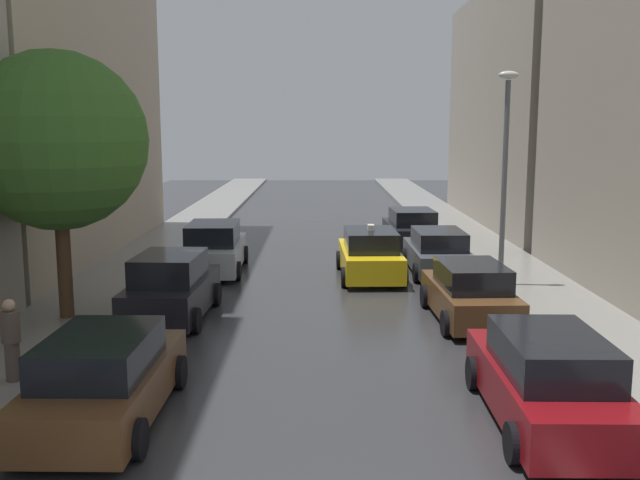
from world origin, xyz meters
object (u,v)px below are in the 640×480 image
(lamp_post_right, at_px, (508,163))
(parked_car_left_second, at_px, (174,288))
(parked_car_left_nearest, at_px, (107,379))
(pedestrian_by_kerb, at_px, (14,338))
(parked_car_right_third, at_px, (440,253))
(street_tree_left, at_px, (60,141))
(parked_car_left_third, at_px, (216,249))
(parked_car_right_second, at_px, (472,294))
(parked_car_right_fourth, at_px, (414,229))
(parked_car_right_nearest, at_px, (549,381))
(taxi_midroad, at_px, (372,255))

(lamp_post_right, bearing_deg, parked_car_left_second, -160.02)
(parked_car_left_nearest, height_order, pedestrian_by_kerb, pedestrian_by_kerb)
(parked_car_right_third, height_order, street_tree_left, street_tree_left)
(parked_car_left_third, xyz_separation_m, parked_car_right_second, (7.54, -6.28, -0.08))
(parked_car_left_second, distance_m, parked_car_right_second, 7.76)
(parked_car_right_second, distance_m, parked_car_right_fourth, 11.55)
(parked_car_right_fourth, bearing_deg, parked_car_left_second, 143.38)
(parked_car_right_nearest, xyz_separation_m, parked_car_right_fourth, (-0.00, 17.99, -0.01))
(parked_car_right_fourth, distance_m, street_tree_left, 16.08)
(parked_car_left_second, height_order, parked_car_right_third, parked_car_left_second)
(taxi_midroad, height_order, street_tree_left, street_tree_left)
(parked_car_right_second, bearing_deg, parked_car_left_second, 86.09)
(parked_car_right_second, distance_m, lamp_post_right, 5.15)
(parked_car_right_third, bearing_deg, parked_car_left_second, 125.41)
(parked_car_right_nearest, relative_size, lamp_post_right, 0.72)
(street_tree_left, bearing_deg, lamp_post_right, 17.46)
(lamp_post_right, bearing_deg, taxi_midroad, 157.11)
(parked_car_right_fourth, height_order, taxi_midroad, taxi_midroad)
(parked_car_right_second, bearing_deg, parked_car_right_third, -3.59)
(lamp_post_right, bearing_deg, pedestrian_by_kerb, -143.71)
(parked_car_right_second, xyz_separation_m, taxi_midroad, (-2.21, 5.33, 0.04))
(parked_car_left_second, distance_m, parked_car_right_fourth, 13.70)
(parked_car_left_nearest, distance_m, parked_car_left_second, 6.55)
(parked_car_left_nearest, height_order, parked_car_right_second, parked_car_left_nearest)
(parked_car_left_nearest, bearing_deg, parked_car_right_fourth, -21.88)
(taxi_midroad, bearing_deg, parked_car_left_second, 130.98)
(parked_car_left_third, relative_size, parked_car_right_nearest, 0.99)
(parked_car_right_nearest, relative_size, taxi_midroad, 1.05)
(parked_car_right_third, distance_m, lamp_post_right, 4.23)
(parked_car_left_second, height_order, street_tree_left, street_tree_left)
(pedestrian_by_kerb, bearing_deg, parked_car_left_nearest, -172.84)
(parked_car_right_nearest, bearing_deg, taxi_midroad, 11.25)
(parked_car_left_third, distance_m, lamp_post_right, 10.10)
(parked_car_right_nearest, xyz_separation_m, pedestrian_by_kerb, (-9.75, 1.67, 0.23))
(parked_car_right_nearest, bearing_deg, parked_car_right_second, 0.46)
(parked_car_left_second, xyz_separation_m, parked_car_right_third, (7.90, 5.74, -0.09))
(parked_car_right_second, bearing_deg, taxi_midroad, 20.28)
(parked_car_left_second, xyz_separation_m, street_tree_left, (-2.63, -0.36, 3.82))
(parked_car_left_third, bearing_deg, parked_car_left_nearest, 178.47)
(parked_car_right_fourth, xyz_separation_m, pedestrian_by_kerb, (-9.75, -16.32, 0.24))
(parked_car_right_fourth, bearing_deg, taxi_midroad, 158.42)
(parked_car_right_nearest, height_order, parked_car_right_third, parked_car_right_nearest)
(parked_car_left_nearest, relative_size, street_tree_left, 0.67)
(parked_car_right_third, relative_size, taxi_midroad, 0.99)
(parked_car_left_second, relative_size, parked_car_left_third, 0.91)
(pedestrian_by_kerb, bearing_deg, parked_car_right_nearest, -147.96)
(parked_car_right_nearest, relative_size, street_tree_left, 0.69)
(parked_car_right_third, bearing_deg, pedestrian_by_kerb, 136.65)
(parked_car_right_second, height_order, taxi_midroad, taxi_midroad)
(lamp_post_right, bearing_deg, parked_car_left_nearest, -132.85)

